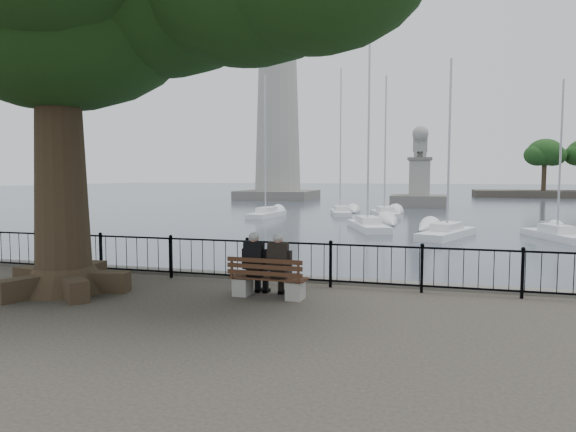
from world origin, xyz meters
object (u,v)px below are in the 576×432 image
(bench, at_px, (268,283))
(person_right, at_px, (280,268))
(lighthouse, at_px, (278,106))
(lion_monument, at_px, (420,187))
(person_left, at_px, (256,266))

(bench, distance_m, person_right, 0.42)
(bench, distance_m, lighthouse, 64.54)
(lion_monument, bearing_deg, person_right, -92.14)
(person_right, xyz_separation_m, lighthouse, (-18.18, 60.74, 11.68))
(bench, bearing_deg, person_right, 17.99)
(person_right, bearing_deg, bench, -162.01)
(bench, bearing_deg, person_left, 158.84)
(lion_monument, bearing_deg, lighthouse, 148.89)
(bench, xyz_separation_m, lighthouse, (-17.93, 60.82, 12.01))
(person_right, relative_size, lighthouse, 0.04)
(lion_monument, bearing_deg, person_left, -92.77)
(lighthouse, relative_size, lion_monument, 3.52)
(person_right, height_order, lion_monument, lion_monument)
(lighthouse, bearing_deg, bench, -73.57)
(bench, height_order, lighthouse, lighthouse)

